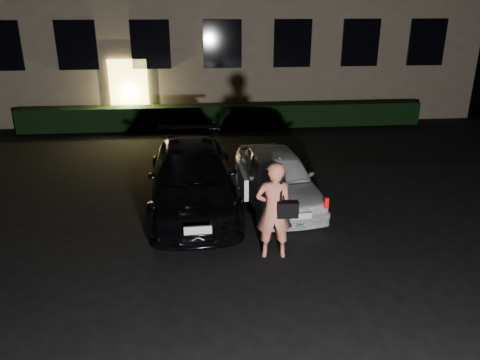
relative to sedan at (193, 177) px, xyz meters
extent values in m
plane|color=black|center=(1.19, -3.36, -0.70)|extent=(80.00, 80.00, 0.00)
cube|color=#FFE164|center=(-2.31, 7.58, 0.55)|extent=(1.40, 0.10, 2.50)
cube|color=black|center=(-6.61, 7.58, 2.30)|extent=(1.40, 0.10, 1.70)
cube|color=black|center=(-4.01, 7.58, 2.30)|extent=(1.40, 0.10, 1.70)
cube|color=black|center=(-1.41, 7.58, 2.30)|extent=(1.40, 0.10, 1.70)
cube|color=black|center=(1.19, 7.58, 2.30)|extent=(1.40, 0.10, 1.70)
cube|color=black|center=(3.79, 7.58, 2.30)|extent=(1.40, 0.10, 1.70)
cube|color=black|center=(6.39, 7.58, 2.30)|extent=(1.40, 0.10, 1.70)
cube|color=black|center=(8.99, 7.58, 2.30)|extent=(1.40, 0.10, 1.70)
cube|color=black|center=(1.19, 7.14, -0.27)|extent=(15.00, 0.70, 0.85)
imported|color=black|center=(0.00, 0.00, 0.00)|extent=(2.13, 4.88, 1.40)
cube|color=white|center=(1.08, -0.85, 0.17)|extent=(0.12, 1.00, 0.47)
cube|color=silver|center=(0.08, -2.49, -0.09)|extent=(0.51, 0.06, 0.16)
imported|color=white|center=(1.96, 0.00, -0.06)|extent=(1.91, 3.90, 1.28)
cube|color=red|center=(1.62, -1.85, 0.00)|extent=(0.08, 0.06, 0.21)
cube|color=red|center=(2.68, -1.73, 0.00)|extent=(0.08, 0.06, 0.21)
cube|color=silver|center=(2.16, -1.84, -0.21)|extent=(0.43, 0.08, 0.13)
imported|color=#D8755C|center=(1.48, -2.47, 0.24)|extent=(0.71, 0.48, 1.88)
cube|color=black|center=(1.70, -2.61, 0.31)|extent=(0.39, 0.19, 0.30)
cube|color=black|center=(1.58, -2.56, 0.73)|extent=(0.05, 0.06, 0.58)
camera|label=1|loc=(0.11, -10.13, 3.83)|focal=35.00mm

